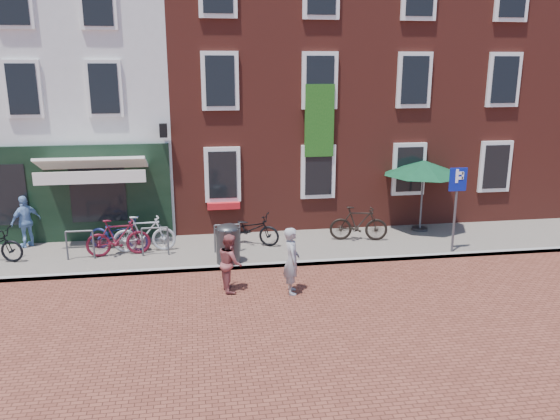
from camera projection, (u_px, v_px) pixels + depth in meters
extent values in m
plane|color=brown|center=(212.00, 271.00, 14.52)|extent=(80.00, 80.00, 0.00)
cube|color=slate|center=(244.00, 249.00, 16.09)|extent=(24.00, 3.00, 0.10)
cube|color=silver|center=(57.00, 87.00, 19.31)|extent=(8.00, 8.00, 9.00)
cube|color=maroon|center=(255.00, 72.00, 20.23)|extent=(6.00, 8.00, 10.00)
cube|color=maroon|center=(411.00, 72.00, 21.13)|extent=(6.00, 8.00, 10.00)
cylinder|color=#343436|center=(228.00, 246.00, 14.73)|extent=(0.63, 0.63, 0.94)
ellipsoid|color=#343436|center=(228.00, 227.00, 14.59)|extent=(0.63, 0.63, 0.28)
cylinder|color=#4C4C4F|center=(455.00, 212.00, 15.45)|extent=(0.07, 0.07, 2.33)
cube|color=#0B1B8F|center=(458.00, 179.00, 15.20)|extent=(0.50, 0.04, 0.65)
cylinder|color=#4C4C4F|center=(420.00, 229.00, 17.78)|extent=(0.50, 0.50, 0.08)
cylinder|color=#4C4C4F|center=(422.00, 198.00, 17.52)|extent=(0.06, 0.06, 2.15)
cone|color=#0F4527|center=(424.00, 164.00, 17.25)|extent=(2.56, 2.56, 0.45)
imported|color=gray|center=(292.00, 261.00, 12.95)|extent=(0.42, 0.61, 1.61)
imported|color=brown|center=(230.00, 263.00, 13.13)|extent=(0.62, 0.74, 1.40)
imported|color=#769FD1|center=(26.00, 221.00, 16.00)|extent=(0.90, 0.89, 1.52)
imported|color=#5C101F|center=(118.00, 237.00, 15.28)|extent=(1.79, 0.66, 1.05)
imported|color=navy|center=(119.00, 234.00, 15.81)|extent=(1.91, 1.20, 0.95)
imported|color=#B9B9BC|center=(144.00, 234.00, 15.61)|extent=(1.76, 0.54, 1.05)
imported|color=black|center=(250.00, 229.00, 16.27)|extent=(1.90, 1.34, 0.95)
imported|color=black|center=(359.00, 224.00, 16.63)|extent=(1.81, 0.85, 1.05)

